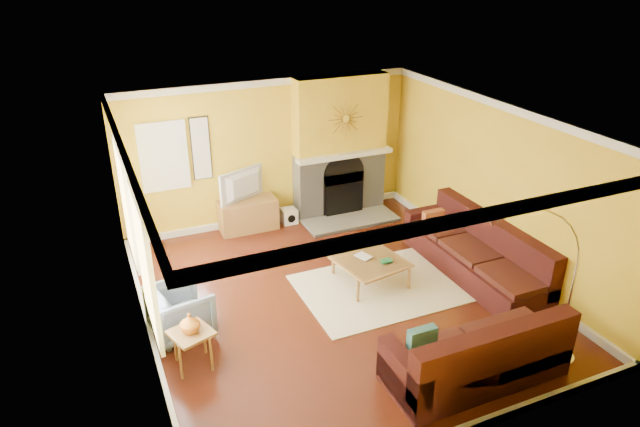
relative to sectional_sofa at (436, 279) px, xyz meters
name	(u,v)px	position (x,y,z in m)	size (l,w,h in m)	color
floor	(337,297)	(-1.22, 0.77, -0.46)	(5.50, 6.00, 0.02)	#5A2212
ceiling	(339,122)	(-1.22, 0.77, 2.26)	(5.50, 6.00, 0.02)	white
wall_back	(269,152)	(-1.22, 3.78, 0.90)	(5.50, 0.02, 2.70)	yellow
wall_front	(470,337)	(-1.22, -2.24, 0.90)	(5.50, 0.02, 2.70)	yellow
wall_left	(135,254)	(-3.98, 0.77, 0.90)	(0.02, 6.00, 2.70)	yellow
wall_right	(496,186)	(1.54, 0.77, 0.90)	(0.02, 6.00, 2.70)	yellow
baseboard	(337,294)	(-1.22, 0.77, -0.39)	(5.50, 6.00, 0.12)	white
crown_molding	(339,127)	(-1.22, 0.77, 2.19)	(5.50, 6.00, 0.12)	white
window_left_near	(125,203)	(-3.94, 2.07, 1.05)	(0.06, 1.22, 1.72)	white
window_left_far	(144,265)	(-3.94, 0.17, 1.05)	(0.06, 1.22, 1.72)	white
window_back	(164,156)	(-3.12, 3.73, 1.10)	(0.82, 0.06, 1.22)	white
wall_art	(201,149)	(-2.47, 3.74, 1.15)	(0.34, 0.04, 1.14)	white
fireplace	(340,146)	(0.13, 3.57, 0.90)	(1.80, 0.40, 2.70)	gray
mantel	(345,155)	(0.13, 3.33, 0.80)	(1.92, 0.22, 0.08)	white
hearth	(351,220)	(0.13, 3.02, -0.42)	(1.80, 0.70, 0.06)	gray
sunburst	(346,119)	(0.13, 3.34, 1.50)	(0.70, 0.04, 0.70)	olive
rug	(379,288)	(-0.52, 0.72, -0.44)	(2.40, 1.80, 0.02)	beige
sectional_sofa	(436,279)	(0.00, 0.00, 0.00)	(3.06, 3.87, 0.90)	#3C1413
coffee_table	(370,271)	(-0.55, 0.96, -0.26)	(0.97, 0.97, 0.38)	white
media_console	(248,215)	(-1.76, 3.50, -0.16)	(1.06, 0.48, 0.58)	#A0723A
tv	(246,186)	(-1.76, 3.50, 0.43)	(1.03, 0.14, 0.60)	black
subwoofer	(289,216)	(-0.97, 3.47, -0.31)	(0.28, 0.28, 0.28)	white
armchair	(181,311)	(-3.51, 0.82, -0.10)	(0.75, 0.77, 0.70)	slate
side_table	(193,349)	(-3.52, 0.07, -0.19)	(0.47, 0.47, 0.51)	#A0723A
vase	(190,323)	(-3.52, 0.07, 0.20)	(0.25, 0.25, 0.26)	#C86919
book	(359,258)	(-0.70, 1.06, -0.05)	(0.19, 0.25, 0.02)	white
arc_lamp	(533,292)	(0.14, -1.65, 0.71)	(1.46, 0.36, 2.32)	silver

